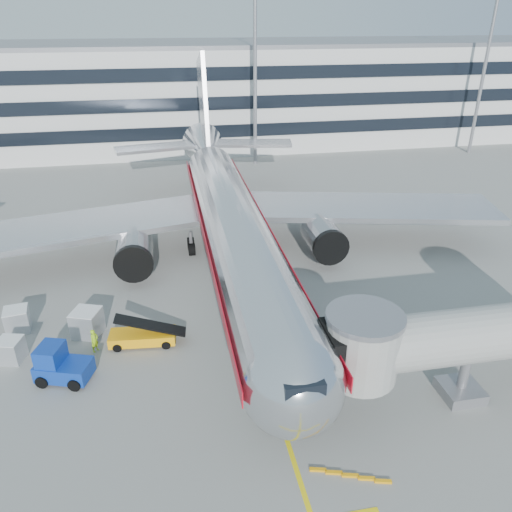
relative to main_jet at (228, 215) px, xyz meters
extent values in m
plane|color=gray|center=(0.00, -11.72, -4.23)|extent=(180.00, 180.00, 0.00)
cube|color=yellow|center=(0.00, -1.72, -4.23)|extent=(0.25, 70.00, 0.01)
cylinder|color=silver|center=(0.00, -3.72, -0.03)|extent=(5.00, 36.00, 5.00)
sphere|color=silver|center=(0.00, -21.72, -0.03)|extent=(5.00, 5.00, 5.00)
cone|color=silver|center=(0.00, 19.28, 0.57)|extent=(5.00, 10.00, 5.00)
cube|color=black|center=(0.00, -23.22, 1.09)|extent=(1.80, 1.20, 0.90)
cube|color=#B7B7BC|center=(13.00, 1.78, -0.83)|extent=(24.95, 12.07, 0.50)
cube|color=#B7B7BC|center=(-13.00, 1.78, -0.83)|extent=(24.95, 12.07, 0.50)
cylinder|color=#99999E|center=(8.00, -1.72, -2.03)|extent=(3.00, 4.20, 3.00)
cylinder|color=#99999E|center=(-8.00, -1.72, -2.03)|extent=(3.00, 4.20, 3.00)
cylinder|color=black|center=(8.00, -3.72, -2.03)|extent=(3.10, 0.50, 3.10)
cylinder|color=black|center=(-8.00, -3.72, -2.03)|extent=(3.10, 0.50, 3.10)
cube|color=#B7B7BC|center=(0.00, 19.78, 4.97)|extent=(0.45, 9.39, 13.72)
cube|color=#B7B7BC|center=(5.50, 20.28, 1.17)|extent=(10.41, 4.94, 0.35)
cube|color=#B7B7BC|center=(-5.50, 20.28, 1.17)|extent=(10.41, 4.94, 0.35)
cylinder|color=gray|center=(0.00, -19.72, -3.33)|extent=(0.24, 0.24, 1.80)
cylinder|color=black|center=(0.00, -19.72, -3.78)|extent=(0.35, 0.90, 0.90)
cylinder|color=gray|center=(3.20, 2.28, -3.23)|extent=(0.30, 0.30, 2.00)
cylinder|color=gray|center=(-3.20, 2.28, -3.23)|extent=(0.30, 0.30, 2.00)
cube|color=red|center=(2.52, -3.72, 0.27)|extent=(0.06, 38.00, 0.90)
cube|color=red|center=(-2.52, -3.72, 0.27)|extent=(0.06, 38.00, 0.90)
cylinder|color=#A8A8A3|center=(10.50, -19.72, -0.03)|extent=(13.00, 3.00, 3.00)
cylinder|color=#A8A8A3|center=(4.20, -19.72, -0.03)|extent=(3.80, 3.80, 3.40)
cylinder|color=gray|center=(4.20, -19.72, 1.87)|extent=(4.00, 4.00, 0.30)
cube|color=black|center=(2.90, -19.72, -0.03)|extent=(1.40, 2.60, 2.60)
cylinder|color=gray|center=(10.50, -19.72, -2.63)|extent=(0.56, 0.56, 3.20)
cube|color=gray|center=(10.50, -19.72, -3.88)|extent=(2.20, 2.20, 0.70)
cylinder|color=black|center=(9.60, -19.72, -3.88)|extent=(0.35, 0.70, 0.70)
cylinder|color=black|center=(11.40, -19.72, -3.88)|extent=(0.35, 0.70, 0.70)
cube|color=silver|center=(0.00, 46.28, 3.27)|extent=(150.00, 24.00, 15.00)
cube|color=black|center=(0.00, 34.18, -0.23)|extent=(150.00, 0.30, 1.80)
cube|color=black|center=(0.00, 34.18, 3.77)|extent=(150.00, 0.30, 1.80)
cube|color=black|center=(0.00, 34.18, 7.77)|extent=(150.00, 0.30, 1.80)
cube|color=gray|center=(0.00, 46.28, 11.07)|extent=(150.00, 24.00, 0.60)
cylinder|color=gray|center=(8.00, 30.28, 8.27)|extent=(0.50, 0.50, 25.00)
cylinder|color=gray|center=(42.00, 30.28, 8.27)|extent=(0.50, 0.50, 25.00)
cube|color=#FFA70A|center=(-7.36, -11.26, -3.70)|extent=(4.41, 1.94, 0.68)
cube|color=black|center=(-7.36, -11.26, -2.82)|extent=(4.58, 1.48, 1.49)
cylinder|color=black|center=(-8.85, -10.44, -3.94)|extent=(0.61, 0.32, 0.58)
cylinder|color=black|center=(-8.97, -11.80, -3.94)|extent=(0.61, 0.32, 0.58)
cylinder|color=black|center=(-5.74, -10.72, -3.94)|extent=(0.61, 0.32, 0.58)
cylinder|color=black|center=(-5.87, -12.08, -3.94)|extent=(0.61, 0.32, 0.58)
cube|color=#0D3398|center=(-11.86, -14.03, -3.51)|extent=(3.51, 2.66, 1.00)
cube|color=#0D3398|center=(-12.49, -13.82, -2.51)|extent=(1.79, 2.00, 1.22)
cube|color=black|center=(-12.49, -13.82, -2.13)|extent=(1.61, 1.75, 0.11)
cylinder|color=black|center=(-12.55, -12.93, -3.85)|extent=(0.84, 0.56, 0.78)
cylinder|color=black|center=(-13.07, -14.51, -3.85)|extent=(0.84, 0.56, 0.78)
cylinder|color=black|center=(-10.65, -13.55, -3.85)|extent=(0.84, 0.56, 0.78)
cylinder|color=black|center=(-11.17, -15.13, -3.85)|extent=(0.84, 0.56, 0.78)
cube|color=silver|center=(-11.02, -9.46, -3.34)|extent=(2.22, 2.22, 1.79)
cube|color=white|center=(-11.02, -9.46, -2.42)|extent=(2.22, 2.22, 0.07)
cube|color=silver|center=(-15.79, -8.03, -3.44)|extent=(1.76, 1.76, 1.60)
cube|color=white|center=(-15.79, -8.03, -2.62)|extent=(1.76, 1.76, 0.06)
cube|color=silver|center=(-15.43, -11.47, -3.51)|extent=(1.71, 1.71, 1.46)
cube|color=white|center=(-15.43, -11.47, -2.76)|extent=(1.71, 1.71, 0.05)
imported|color=#9FDA16|center=(-10.36, -11.49, -3.43)|extent=(0.66, 0.70, 1.61)
camera|label=1|loc=(-5.07, -39.29, 15.53)|focal=35.00mm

